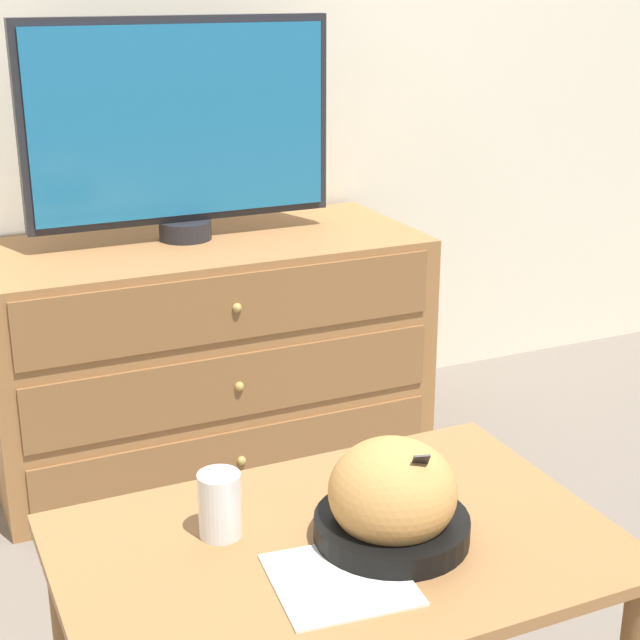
# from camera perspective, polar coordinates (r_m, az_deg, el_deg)

# --- Properties ---
(ground_plane) EXTENTS (12.00, 12.00, 0.00)m
(ground_plane) POSITION_cam_1_polar(r_m,az_deg,el_deg) (3.11, -8.53, -5.52)
(ground_plane) COLOR #70665B
(dresser) EXTENTS (1.17, 0.55, 0.63)m
(dresser) POSITION_cam_1_polar(r_m,az_deg,el_deg) (2.73, -6.65, -1.83)
(dresser) COLOR #9E6B3D
(dresser) RESTS_ON ground_plane
(tv) EXTENTS (0.82, 0.14, 0.58)m
(tv) POSITION_cam_1_polar(r_m,az_deg,el_deg) (2.61, -8.15, 11.10)
(tv) COLOR #232328
(tv) RESTS_ON dresser
(coffee_table) EXTENTS (0.82, 0.55, 0.50)m
(coffee_table) POSITION_cam_1_polar(r_m,az_deg,el_deg) (1.54, 1.07, -15.39)
(coffee_table) COLOR #9E6B3D
(coffee_table) RESTS_ON ground_plane
(takeout_bowl) EXTENTS (0.23, 0.23, 0.16)m
(takeout_bowl) POSITION_cam_1_polar(r_m,az_deg,el_deg) (1.48, 4.23, -10.46)
(takeout_bowl) COLOR black
(takeout_bowl) RESTS_ON coffee_table
(drink_cup) EXTENTS (0.07, 0.07, 0.10)m
(drink_cup) POSITION_cam_1_polar(r_m,az_deg,el_deg) (1.50, -5.85, -10.85)
(drink_cup) COLOR beige
(drink_cup) RESTS_ON coffee_table
(napkin) EXTENTS (0.21, 0.21, 0.00)m
(napkin) POSITION_cam_1_polar(r_m,az_deg,el_deg) (1.42, 1.19, -14.86)
(napkin) COLOR silver
(napkin) RESTS_ON coffee_table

